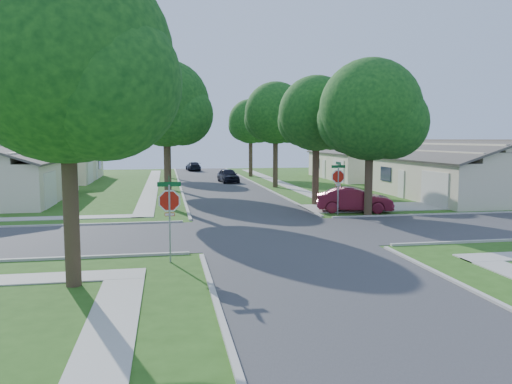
{
  "coord_description": "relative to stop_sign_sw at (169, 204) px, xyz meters",
  "views": [
    {
      "loc": [
        -4.79,
        -21.88,
        4.26
      ],
      "look_at": [
        -0.36,
        2.63,
        1.6
      ],
      "focal_mm": 35.0,
      "sensor_mm": 36.0,
      "label": 1
    }
  ],
  "objects": [
    {
      "name": "house_ne_far",
      "position": [
        20.69,
        33.7,
        -0.51
      ],
      "size": [
        8.42,
        13.6,
        4.23
      ],
      "color": "beige",
      "rests_on": "ground"
    },
    {
      "name": "tree_w_near",
      "position": [
        0.06,
        13.71,
        4.08
      ],
      "size": [
        5.38,
        5.2,
        8.97
      ],
      "color": "#38281C",
      "rests_on": "ground"
    },
    {
      "name": "tree_sw_corner",
      "position": [
        -2.74,
        -2.29,
        4.23
      ],
      "size": [
        6.21,
        6.0,
        9.55
      ],
      "color": "#38281C",
      "rests_on": "ground"
    },
    {
      "name": "tree_w_far",
      "position": [
        0.05,
        38.71,
        3.48
      ],
      "size": [
        4.76,
        4.6,
        8.04
      ],
      "color": "#38281C",
      "rests_on": "ground"
    },
    {
      "name": "tree_ne_corner",
      "position": [
        11.06,
        8.91,
        3.56
      ],
      "size": [
        5.8,
        5.6,
        8.66
      ],
      "color": "#38281C",
      "rests_on": "ground"
    },
    {
      "name": "tree_w_mid",
      "position": [
        0.06,
        25.71,
        4.46
      ],
      "size": [
        5.8,
        5.6,
        9.56
      ],
      "color": "#38281C",
      "rests_on": "ground"
    },
    {
      "name": "sidewalk_ne",
      "position": [
        10.8,
        30.7,
        -2.01
      ],
      "size": [
        1.2,
        40.0,
        0.04
      ],
      "primitive_type": "cube",
      "color": "#9E9B91",
      "rests_on": "ground"
    },
    {
      "name": "house_nw_near",
      "position": [
        -11.29,
        19.7,
        -0.51
      ],
      "size": [
        8.42,
        13.6,
        4.23
      ],
      "color": "beige",
      "rests_on": "ground"
    },
    {
      "name": "car_curb_west",
      "position": [
        3.5,
        49.77,
        -1.43
      ],
      "size": [
        2.01,
        4.24,
        1.19
      ],
      "primitive_type": "imported",
      "rotation": [
        0.0,
        0.0,
        3.22
      ],
      "color": "black",
      "rests_on": "ground"
    },
    {
      "name": "sidewalk_nw",
      "position": [
        -1.4,
        30.7,
        -2.01
      ],
      "size": [
        1.2,
        40.0,
        0.04
      ],
      "primitive_type": "cube",
      "color": "#9E9B91",
      "rests_on": "ground"
    },
    {
      "name": "tree_e_mid",
      "position": [
        9.46,
        25.71,
        4.22
      ],
      "size": [
        5.59,
        5.4,
        9.21
      ],
      "color": "#38281C",
      "rests_on": "ground"
    },
    {
      "name": "house_nw_far",
      "position": [
        -11.29,
        36.7,
        -0.51
      ],
      "size": [
        8.42,
        13.6,
        4.23
      ],
      "color": "beige",
      "rests_on": "ground"
    },
    {
      "name": "road_ns",
      "position": [
        4.7,
        4.7,
        -2.03
      ],
      "size": [
        7.0,
        100.0,
        0.02
      ],
      "primitive_type": "cube",
      "color": "#333335",
      "rests_on": "ground"
    },
    {
      "name": "car_driveway",
      "position": [
        10.7,
        10.2,
        -1.31
      ],
      "size": [
        4.61,
        2.66,
        1.44
      ],
      "primitive_type": "imported",
      "rotation": [
        0.0,
        0.0,
        1.29
      ],
      "color": "maroon",
      "rests_on": "ground"
    },
    {
      "name": "car_curb_east",
      "position": [
        5.9,
        31.31,
        -1.35
      ],
      "size": [
        2.04,
        4.17,
        1.37
      ],
      "primitive_type": "imported",
      "rotation": [
        0.0,
        0.0,
        0.11
      ],
      "color": "black",
      "rests_on": "ground"
    },
    {
      "name": "stop_sign_ne",
      "position": [
        9.4,
        9.4,
        0.0
      ],
      "size": [
        1.05,
        0.8,
        2.98
      ],
      "color": "gray",
      "rests_on": "ground"
    },
    {
      "name": "tree_e_near",
      "position": [
        9.45,
        13.71,
        3.61
      ],
      "size": [
        4.97,
        4.8,
        8.28
      ],
      "color": "#38281C",
      "rests_on": "ground"
    },
    {
      "name": "house_ne_near",
      "position": [
        20.69,
        15.7,
        -0.51
      ],
      "size": [
        8.42,
        13.6,
        4.23
      ],
      "color": "beige",
      "rests_on": "ground"
    },
    {
      "name": "driveway",
      "position": [
        12.6,
        11.8,
        -2.01
      ],
      "size": [
        8.8,
        3.6,
        0.05
      ],
      "primitive_type": "cube",
      "color": "#9E9B91",
      "rests_on": "ground"
    },
    {
      "name": "ground",
      "position": [
        4.7,
        4.7,
        -2.03
      ],
      "size": [
        100.0,
        100.0,
        0.0
      ],
      "primitive_type": "plane",
      "color": "#285015",
      "rests_on": "ground"
    },
    {
      "name": "tree_e_far",
      "position": [
        9.45,
        38.71,
        3.95
      ],
      "size": [
        5.17,
        5.0,
        8.72
      ],
      "color": "#38281C",
      "rests_on": "ground"
    },
    {
      "name": "stop_sign_sw",
      "position": [
        0.0,
        0.0,
        0.0
      ],
      "size": [
        1.05,
        0.8,
        2.98
      ],
      "color": "gray",
      "rests_on": "ground"
    }
  ]
}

